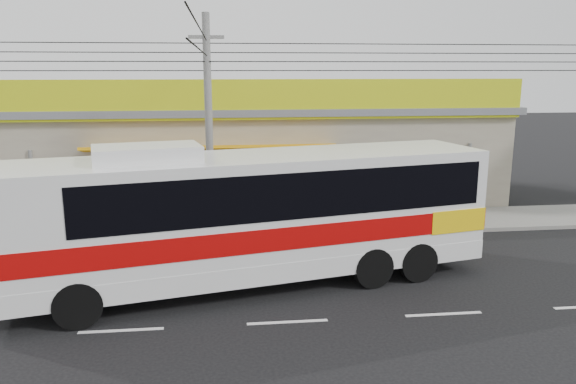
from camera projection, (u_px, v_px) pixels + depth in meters
name	position (u px, v px, depth m)	size (l,w,h in m)	color
ground	(278.00, 284.00, 16.25)	(120.00, 120.00, 0.00)	black
sidewalk	(263.00, 226.00, 22.05)	(30.00, 3.20, 0.15)	slate
lane_markings	(288.00, 322.00, 13.82)	(50.00, 0.12, 0.01)	silver
storefront_building	(254.00, 150.00, 26.95)	(22.60, 9.20, 5.70)	gray
coach_bus	(260.00, 209.00, 15.82)	(13.85, 5.74, 4.18)	silver
motorbike_red	(98.00, 219.00, 20.65)	(0.71, 2.04, 1.07)	maroon
motorbike_dark	(120.00, 215.00, 21.24)	(0.52, 1.83, 1.10)	black
utility_pole	(207.00, 56.00, 18.70)	(34.00, 14.00, 7.93)	#5F5F5C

